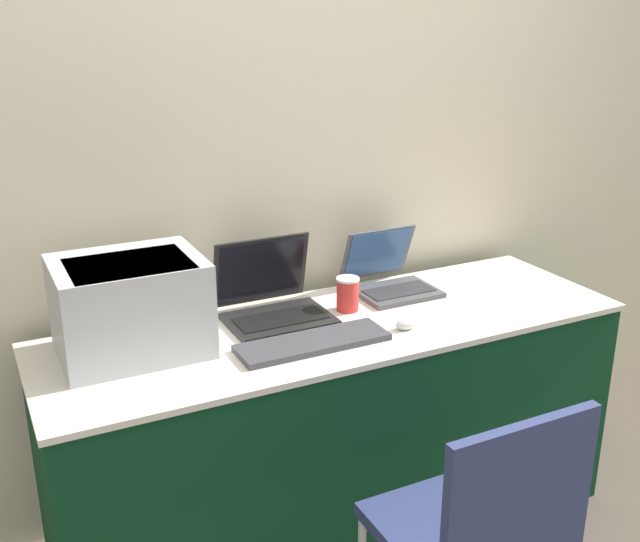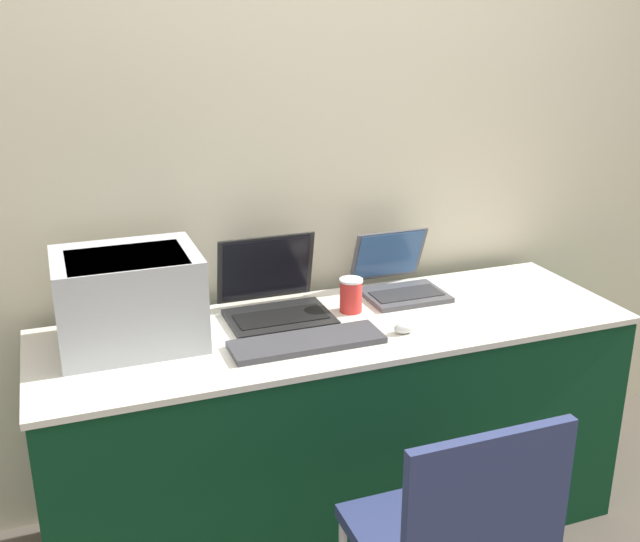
{
  "view_description": "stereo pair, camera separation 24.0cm",
  "coord_description": "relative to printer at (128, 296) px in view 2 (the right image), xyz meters",
  "views": [
    {
      "loc": [
        -1.06,
        -1.7,
        1.77
      ],
      "look_at": [
        -0.05,
        0.33,
        0.97
      ],
      "focal_mm": 42.0,
      "sensor_mm": 36.0,
      "label": 1
    },
    {
      "loc": [
        -0.84,
        -1.79,
        1.77
      ],
      "look_at": [
        -0.05,
        0.33,
        0.97
      ],
      "focal_mm": 42.0,
      "sensor_mm": 36.0,
      "label": 2
    }
  ],
  "objects": [
    {
      "name": "external_keyboard",
      "position": [
        0.5,
        -0.21,
        -0.15
      ],
      "size": [
        0.48,
        0.15,
        0.02
      ],
      "color": "#3D3D42",
      "rests_on": "table"
    },
    {
      "name": "table",
      "position": [
        0.65,
        -0.09,
        -0.55
      ],
      "size": [
        1.95,
        0.62,
        0.79
      ],
      "color": "#0C381E",
      "rests_on": "ground_plane"
    },
    {
      "name": "coffee_cup",
      "position": [
        0.73,
        -0.0,
        -0.1
      ],
      "size": [
        0.08,
        0.08,
        0.12
      ],
      "color": "red",
      "rests_on": "table"
    },
    {
      "name": "laptop_left",
      "position": [
        0.48,
        0.06,
        -0.1
      ],
      "size": [
        0.34,
        0.3,
        0.26
      ],
      "color": "black",
      "rests_on": "table"
    },
    {
      "name": "chair",
      "position": [
        0.67,
        -0.84,
        -0.43
      ],
      "size": [
        0.43,
        0.43,
        0.88
      ],
      "color": "navy",
      "rests_on": "ground_plane"
    },
    {
      "name": "mouse",
      "position": [
        0.82,
        -0.23,
        -0.14
      ],
      "size": [
        0.07,
        0.04,
        0.04
      ],
      "color": "silver",
      "rests_on": "table"
    },
    {
      "name": "wall_back",
      "position": [
        0.65,
        0.32,
        0.35
      ],
      "size": [
        8.0,
        0.05,
        2.6
      ],
      "color": "beige",
      "rests_on": "ground_plane"
    },
    {
      "name": "laptop_right",
      "position": [
        0.96,
        0.1,
        -0.11
      ],
      "size": [
        0.28,
        0.3,
        0.22
      ],
      "color": "#4C4C51",
      "rests_on": "table"
    },
    {
      "name": "printer",
      "position": [
        0.0,
        0.0,
        0.0
      ],
      "size": [
        0.43,
        0.34,
        0.29
      ],
      "color": "#B2B7BC",
      "rests_on": "table"
    }
  ]
}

